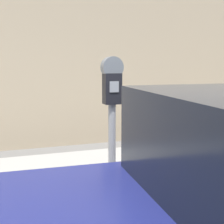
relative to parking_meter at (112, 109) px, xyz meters
The scene contains 2 objects.
sidewalk 1.43m from the parking_meter, 98.10° to the left, with size 24.00×2.80×0.15m.
parking_meter is the anchor object (origin of this frame).
Camera 1 is at (-0.85, -1.57, 1.67)m, focal length 50.00 mm.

